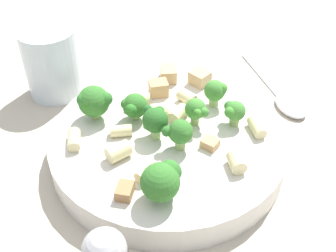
{
  "coord_description": "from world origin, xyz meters",
  "views": [
    {
      "loc": [
        -0.32,
        0.17,
        0.35
      ],
      "look_at": [
        0.0,
        0.0,
        0.04
      ],
      "focal_mm": 45.0,
      "sensor_mm": 36.0,
      "label": 1
    }
  ],
  "objects_px": {
    "broccoli_floret_0": "(198,112)",
    "rigatoni_4": "(158,114)",
    "chicken_chunk_4": "(200,78)",
    "chicken_chunk_1": "(125,191)",
    "broccoli_floret_1": "(177,134)",
    "chicken_chunk_0": "(210,143)",
    "drinking_glass": "(53,67)",
    "broccoli_floret_2": "(154,118)",
    "broccoli_floret_3": "(134,106)",
    "broccoli_floret_4": "(163,180)",
    "rigatoni_2": "(74,140)",
    "spoon": "(284,98)",
    "rigatoni_9": "(139,100)",
    "rigatoni_8": "(118,152)",
    "rigatoni_6": "(237,162)",
    "rigatoni_3": "(187,98)",
    "broccoli_floret_6": "(94,101)",
    "rigatoni_7": "(257,127)",
    "broccoli_floret_5": "(216,91)",
    "rigatoni_5": "(147,172)",
    "chicken_chunk_3": "(158,88)",
    "rigatoni_1": "(121,131)",
    "pasta_bowl": "(168,142)",
    "rigatoni_0": "(179,114)",
    "chicken_chunk_2": "(168,74)",
    "broccoli_floret_7": "(234,111)"
  },
  "relations": [
    {
      "from": "broccoli_floret_0",
      "to": "rigatoni_4",
      "type": "relative_size",
      "value": 1.53
    },
    {
      "from": "chicken_chunk_4",
      "to": "chicken_chunk_1",
      "type": "bearing_deg",
      "value": 128.51
    },
    {
      "from": "broccoli_floret_1",
      "to": "chicken_chunk_0",
      "type": "relative_size",
      "value": 2.08
    },
    {
      "from": "drinking_glass",
      "to": "rigatoni_4",
      "type": "bearing_deg",
      "value": -154.07
    },
    {
      "from": "broccoli_floret_2",
      "to": "broccoli_floret_3",
      "type": "distance_m",
      "value": 0.04
    },
    {
      "from": "broccoli_floret_4",
      "to": "broccoli_floret_2",
      "type": "bearing_deg",
      "value": -21.34
    },
    {
      "from": "broccoli_floret_2",
      "to": "rigatoni_2",
      "type": "relative_size",
      "value": 1.42
    },
    {
      "from": "spoon",
      "to": "broccoli_floret_0",
      "type": "bearing_deg",
      "value": 99.06
    },
    {
      "from": "rigatoni_9",
      "to": "spoon",
      "type": "bearing_deg",
      "value": -101.76
    },
    {
      "from": "rigatoni_8",
      "to": "rigatoni_9",
      "type": "height_order",
      "value": "same"
    },
    {
      "from": "broccoli_floret_2",
      "to": "rigatoni_6",
      "type": "bearing_deg",
      "value": -149.37
    },
    {
      "from": "rigatoni_3",
      "to": "broccoli_floret_0",
      "type": "bearing_deg",
      "value": 165.12
    },
    {
      "from": "broccoli_floret_6",
      "to": "rigatoni_4",
      "type": "height_order",
      "value": "broccoli_floret_6"
    },
    {
      "from": "rigatoni_3",
      "to": "rigatoni_7",
      "type": "height_order",
      "value": "same"
    },
    {
      "from": "broccoli_floret_4",
      "to": "broccoli_floret_5",
      "type": "xyz_separation_m",
      "value": [
        0.1,
        -0.12,
        -0.0
      ]
    },
    {
      "from": "broccoli_floret_3",
      "to": "rigatoni_5",
      "type": "distance_m",
      "value": 0.1
    },
    {
      "from": "broccoli_floret_0",
      "to": "broccoli_floret_3",
      "type": "height_order",
      "value": "same"
    },
    {
      "from": "broccoli_floret_1",
      "to": "broccoli_floret_5",
      "type": "bearing_deg",
      "value": -59.32
    },
    {
      "from": "broccoli_floret_1",
      "to": "rigatoni_5",
      "type": "distance_m",
      "value": 0.05
    },
    {
      "from": "chicken_chunk_3",
      "to": "broccoli_floret_3",
      "type": "bearing_deg",
      "value": 123.48
    },
    {
      "from": "rigatoni_2",
      "to": "rigatoni_9",
      "type": "bearing_deg",
      "value": -72.38
    },
    {
      "from": "broccoli_floret_2",
      "to": "broccoli_floret_5",
      "type": "distance_m",
      "value": 0.09
    },
    {
      "from": "rigatoni_8",
      "to": "chicken_chunk_0",
      "type": "bearing_deg",
      "value": -108.13
    },
    {
      "from": "rigatoni_1",
      "to": "rigatoni_4",
      "type": "bearing_deg",
      "value": -84.39
    },
    {
      "from": "rigatoni_6",
      "to": "rigatoni_1",
      "type": "bearing_deg",
      "value": 39.24
    },
    {
      "from": "broccoli_floret_0",
      "to": "broccoli_floret_2",
      "type": "distance_m",
      "value": 0.05
    },
    {
      "from": "broccoli_floret_6",
      "to": "rigatoni_9",
      "type": "bearing_deg",
      "value": -92.76
    },
    {
      "from": "broccoli_floret_0",
      "to": "broccoli_floret_3",
      "type": "distance_m",
      "value": 0.07
    },
    {
      "from": "rigatoni_5",
      "to": "pasta_bowl",
      "type": "bearing_deg",
      "value": -45.58
    },
    {
      "from": "broccoli_floret_1",
      "to": "rigatoni_0",
      "type": "relative_size",
      "value": 1.51
    },
    {
      "from": "broccoli_floret_1",
      "to": "chicken_chunk_0",
      "type": "xyz_separation_m",
      "value": [
        -0.01,
        -0.03,
        -0.02
      ]
    },
    {
      "from": "rigatoni_9",
      "to": "chicken_chunk_2",
      "type": "relative_size",
      "value": 1.0
    },
    {
      "from": "chicken_chunk_1",
      "to": "chicken_chunk_4",
      "type": "distance_m",
      "value": 0.21
    },
    {
      "from": "chicken_chunk_2",
      "to": "rigatoni_3",
      "type": "bearing_deg",
      "value": 176.34
    },
    {
      "from": "rigatoni_6",
      "to": "rigatoni_7",
      "type": "relative_size",
      "value": 0.79
    },
    {
      "from": "rigatoni_6",
      "to": "chicken_chunk_1",
      "type": "relative_size",
      "value": 1.09
    },
    {
      "from": "chicken_chunk_3",
      "to": "rigatoni_8",
      "type": "bearing_deg",
      "value": 132.74
    },
    {
      "from": "rigatoni_1",
      "to": "rigatoni_6",
      "type": "xyz_separation_m",
      "value": [
        -0.1,
        -0.08,
        0.0
      ]
    },
    {
      "from": "rigatoni_5",
      "to": "chicken_chunk_2",
      "type": "height_order",
      "value": "chicken_chunk_2"
    },
    {
      "from": "rigatoni_7",
      "to": "rigatoni_8",
      "type": "relative_size",
      "value": 1.13
    },
    {
      "from": "broccoli_floret_1",
      "to": "rigatoni_1",
      "type": "xyz_separation_m",
      "value": [
        0.05,
        0.04,
        -0.02
      ]
    },
    {
      "from": "broccoli_floret_7",
      "to": "rigatoni_4",
      "type": "height_order",
      "value": "broccoli_floret_7"
    },
    {
      "from": "chicken_chunk_2",
      "to": "rigatoni_9",
      "type": "bearing_deg",
      "value": 120.7
    },
    {
      "from": "pasta_bowl",
      "to": "chicken_chunk_2",
      "type": "xyz_separation_m",
      "value": [
        0.1,
        -0.05,
        0.02
      ]
    },
    {
      "from": "rigatoni_0",
      "to": "chicken_chunk_0",
      "type": "relative_size",
      "value": 1.38
    },
    {
      "from": "pasta_bowl",
      "to": "spoon",
      "type": "bearing_deg",
      "value": -84.29
    },
    {
      "from": "rigatoni_2",
      "to": "chicken_chunk_0",
      "type": "relative_size",
      "value": 1.56
    },
    {
      "from": "broccoli_floret_2",
      "to": "rigatoni_2",
      "type": "bearing_deg",
      "value": 72.44
    },
    {
      "from": "broccoli_floret_3",
      "to": "chicken_chunk_2",
      "type": "bearing_deg",
      "value": -53.45
    },
    {
      "from": "broccoli_floret_5",
      "to": "broccoli_floret_7",
      "type": "relative_size",
      "value": 1.12
    }
  ]
}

